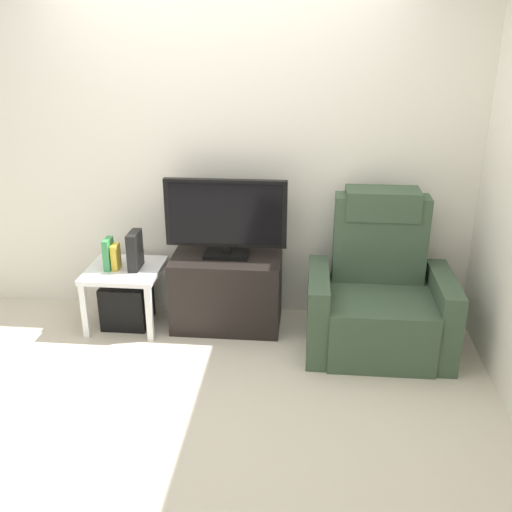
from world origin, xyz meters
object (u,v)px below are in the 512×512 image
recliner_armchair (379,297)px  side_table (125,277)px  tv_stand (227,291)px  television (226,217)px  book_leftmost (109,254)px  subwoofer_box (127,303)px  game_console (135,250)px  book_middle (116,257)px

recliner_armchair → side_table: bearing=166.5°
tv_stand → side_table: (-0.76, -0.05, 0.11)m
tv_stand → television: 0.58m
recliner_armchair → side_table: size_ratio=2.00×
television → recliner_armchair: bearing=-11.0°
side_table → book_leftmost: 0.21m
subwoofer_box → side_table: bearing=0.0°
tv_stand → subwoofer_box: (-0.76, -0.05, -0.11)m
side_table → tv_stand: bearing=3.8°
recliner_armchair → side_table: (-1.85, 0.14, 0.01)m
tv_stand → book_leftmost: size_ratio=3.43×
recliner_armchair → game_console: recliner_armchair is taller
subwoofer_box → book_middle: (-0.05, -0.02, 0.38)m
subwoofer_box → book_middle: size_ratio=1.75×
television → book_leftmost: (-0.86, -0.09, -0.28)m
side_table → subwoofer_box: side_table is taller
television → book_leftmost: television is taller
recliner_armchair → game_console: bearing=165.9°
side_table → subwoofer_box: (-0.00, 0.00, -0.22)m
tv_stand → recliner_armchair: bearing=-10.1°
book_leftmost → book_middle: bearing=0.0°
tv_stand → game_console: (-0.67, -0.04, 0.32)m
recliner_armchair → subwoofer_box: (-1.85, 0.14, -0.21)m
television → tv_stand: bearing=-90.0°
tv_stand → side_table: 0.77m
subwoofer_box → book_middle: 0.39m
subwoofer_box → game_console: (0.09, 0.01, 0.43)m
television → side_table: size_ratio=1.62×
tv_stand → book_middle: book_middle is taller
side_table → book_middle: bearing=-157.1°
tv_stand → book_leftmost: (-0.86, -0.07, 0.29)m
television → subwoofer_box: size_ratio=2.63×
subwoofer_box → book_leftmost: bearing=-168.7°
recliner_armchair → book_leftmost: 1.96m
side_table → television: bearing=5.2°
television → side_table: bearing=-174.8°
tv_stand → side_table: tv_stand is taller
recliner_armchair → tv_stand: bearing=160.8°
television → book_middle: bearing=-173.7°
tv_stand → book_middle: bearing=-175.0°
tv_stand → recliner_armchair: recliner_armchair is taller
television → subwoofer_box: bearing=-174.8°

